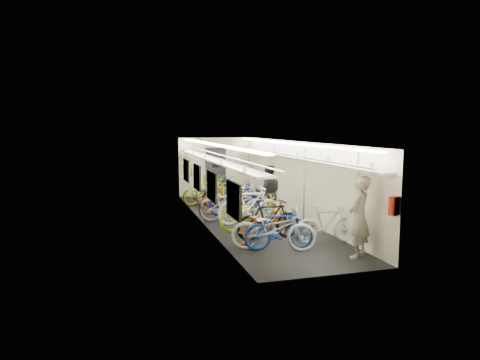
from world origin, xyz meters
TOP-DOWN VIEW (x-y plane):
  - train_car_shell at (-0.36, 0.71)m, footprint 10.00×10.00m
  - bicycle_0 at (-0.49, -3.11)m, footprint 2.06×1.40m
  - bicycle_1 at (-0.35, -3.11)m, footprint 1.71×0.74m
  - bicycle_2 at (-0.52, -2.33)m, footprint 1.88×1.22m
  - bicycle_3 at (-0.25, -2.17)m, footprint 1.75×0.56m
  - bicycle_4 at (-0.36, -1.27)m, footprint 1.96×0.94m
  - bicycle_5 at (-0.23, -0.46)m, footprint 1.92×0.61m
  - bicycle_6 at (-0.58, 0.04)m, footprint 2.23×1.42m
  - bicycle_7 at (-0.27, 0.85)m, footprint 1.84×0.81m
  - bicycle_8 at (-0.50, 1.23)m, footprint 1.82×0.67m
  - bicycle_9 at (-0.26, 2.50)m, footprint 1.61×0.49m
  - bicycle_10 at (-0.76, 3.14)m, footprint 1.95×1.00m
  - bicycle_11 at (0.98, -2.88)m, footprint 1.64×0.67m
  - bicycle_12 at (-0.34, 3.24)m, footprint 2.05×1.42m
  - bicycle_14 at (-0.36, 4.12)m, footprint 1.91×1.18m
  - passenger_near at (1.10, -4.14)m, footprint 0.78×0.75m
  - passenger_mid at (0.52, 0.02)m, footprint 0.95×0.82m
  - backpack at (1.41, -4.93)m, footprint 0.29×0.23m

SIDE VIEW (x-z plane):
  - bicycle_2 at x=-0.52m, z-range 0.00..0.93m
  - bicycle_14 at x=-0.36m, z-range 0.00..0.95m
  - bicycle_8 at x=-0.50m, z-range 0.00..0.95m
  - bicycle_11 at x=0.98m, z-range 0.00..0.96m
  - bicycle_9 at x=-0.26m, z-range 0.00..0.96m
  - bicycle_10 at x=-0.76m, z-range 0.00..0.98m
  - bicycle_4 at x=-0.36m, z-range 0.00..0.99m
  - bicycle_1 at x=-0.35m, z-range 0.00..0.99m
  - bicycle_12 at x=-0.34m, z-range 0.00..1.02m
  - bicycle_0 at x=-0.49m, z-range 0.00..1.02m
  - bicycle_3 at x=-0.25m, z-range 0.00..1.04m
  - bicycle_7 at x=-0.27m, z-range 0.00..1.07m
  - bicycle_6 at x=-0.58m, z-range 0.00..1.11m
  - bicycle_5 at x=-0.23m, z-range 0.00..1.14m
  - passenger_mid at x=0.52m, z-range 0.00..1.69m
  - passenger_near at x=1.10m, z-range 0.00..1.80m
  - backpack at x=1.41m, z-range 1.09..1.47m
  - train_car_shell at x=-0.36m, z-range -3.34..6.66m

